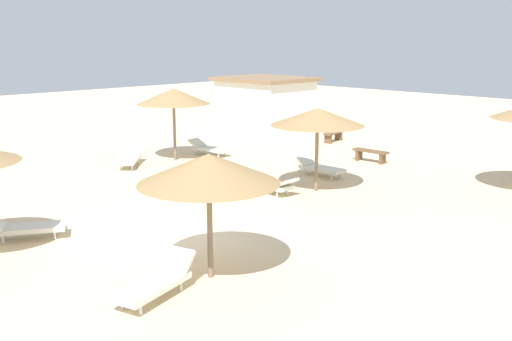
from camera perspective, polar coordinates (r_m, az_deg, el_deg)
ground_plane at (r=15.31m, az=-8.02°, el=-6.14°), size 80.00×80.00×0.00m
parasol_1 at (r=19.02m, az=5.96°, el=5.16°), size 3.01×3.01×2.72m
parasol_2 at (r=24.08m, az=-7.98°, el=7.10°), size 2.95×2.95×2.93m
parasol_4 at (r=11.93m, az=-4.59°, el=0.15°), size 2.92×2.92×2.65m
lounger_1 at (r=18.98m, az=1.52°, el=-1.32°), size 1.92×0.67×0.63m
lounger_2 at (r=25.28m, az=-4.62°, el=2.19°), size 1.99×0.92×0.63m
lounger_4 at (r=11.73m, az=-9.57°, el=-10.54°), size 1.12×1.98×0.76m
lounger_5 at (r=15.81m, az=-21.54°, el=-5.11°), size 1.50×1.95×0.73m
lounger_6 at (r=21.56m, az=6.11°, el=0.34°), size 1.91×0.70×0.71m
lounger_7 at (r=23.53m, az=-12.09°, el=1.19°), size 1.79×1.75×0.77m
bench_0 at (r=28.66m, az=7.49°, el=3.45°), size 0.68×1.55×0.49m
bench_1 at (r=24.21m, az=11.00°, el=1.61°), size 1.51×0.46×0.49m
beach_cabana at (r=32.51m, az=0.88°, el=6.57°), size 4.70×4.04×2.81m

